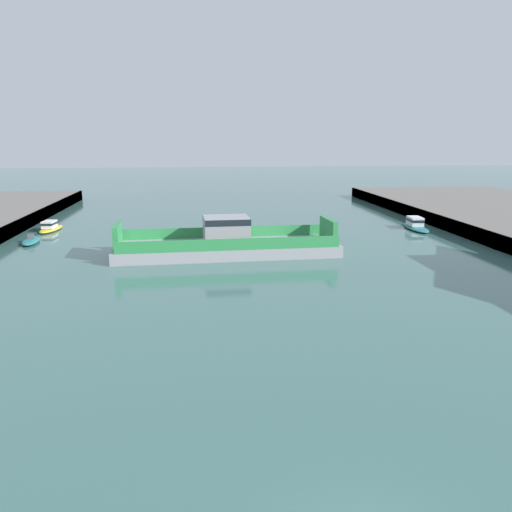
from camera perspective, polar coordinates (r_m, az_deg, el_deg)
The scene contains 4 objects.
chain_ferry at distance 51.93m, azimuth -3.22°, elevation 1.39°, with size 22.07×7.82×3.77m.
moored_boat_mid_left at distance 62.80m, azimuth -23.18°, elevation 1.54°, with size 2.28×5.46×1.00m.
moored_boat_far_left at distance 70.11m, azimuth -21.37°, elevation 2.95°, with size 2.46×6.19×1.29m.
moored_boat_far_right at distance 69.66m, azimuth 16.89°, elevation 3.29°, with size 2.69×7.47×1.49m.
Camera 1 is at (-4.62, -11.37, 11.28)m, focal length 36.96 mm.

